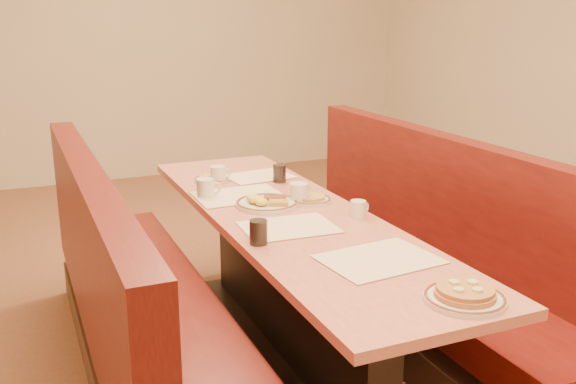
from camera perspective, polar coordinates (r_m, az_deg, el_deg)
name	(u,v)px	position (r m, az deg, el deg)	size (l,w,h in m)	color
ground	(289,357)	(3.30, 0.12, -14.44)	(8.00, 8.00, 0.00)	#9E6647
diner_table	(289,288)	(3.13, 0.12, -8.50)	(0.70, 2.50, 0.75)	black
booth_left	(137,318)	(2.95, -13.27, -10.81)	(0.55, 2.50, 1.05)	#4C3326
booth_right	(416,267)	(3.47, 11.35, -6.57)	(0.55, 2.50, 1.05)	#4C3326
placemat_near_left	(289,227)	(2.80, 0.06, -3.13)	(0.40, 0.30, 0.00)	#FCE2C5
placemat_near_right	(379,259)	(2.46, 8.11, -5.93)	(0.43, 0.32, 0.00)	#FCE2C5
placemat_far_left	(239,195)	(3.29, -4.41, -0.30)	(0.43, 0.33, 0.00)	#FCE2C5
placemat_far_right	(259,176)	(3.68, -2.61, 1.43)	(0.36, 0.27, 0.00)	#FCE2C5
pancake_plate	(465,296)	(2.18, 15.44, -8.88)	(0.26, 0.26, 0.06)	silver
eggs_plate	(266,203)	(3.11, -1.97, -0.95)	(0.30, 0.30, 0.06)	silver
extra_plate_mid	(310,199)	(3.18, 2.00, -0.64)	(0.20, 0.20, 0.04)	silver
extra_plate_far	(211,179)	(3.60, -6.82, 1.18)	(0.19, 0.19, 0.04)	silver
coffee_mug_a	(359,208)	(2.95, 6.29, -1.47)	(0.10, 0.07, 0.08)	silver
coffee_mug_b	(206,188)	(3.28, -7.29, 0.38)	(0.12, 0.09, 0.10)	silver
coffee_mug_c	(299,193)	(3.16, 1.02, -0.05)	(0.13, 0.09, 0.10)	silver
coffee_mug_d	(219,174)	(3.56, -6.17, 1.60)	(0.12, 0.09, 0.09)	silver
soda_tumbler_near	(258,232)	(2.59, -2.64, -3.60)	(0.07, 0.07, 0.10)	black
soda_tumbler_mid	(279,173)	(3.55, -0.76, 1.67)	(0.07, 0.07, 0.10)	black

